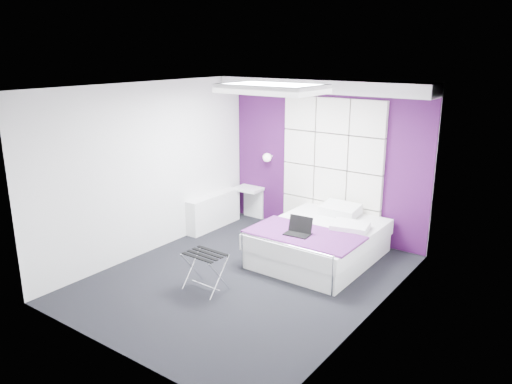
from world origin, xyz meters
TOP-DOWN VIEW (x-y plane):
  - floor at (0.00, 0.00)m, footprint 4.40×4.40m
  - ceiling at (0.00, 0.00)m, footprint 4.40×4.40m
  - wall_back at (0.00, 2.20)m, footprint 3.60×0.00m
  - wall_left at (-1.80, 0.00)m, footprint 0.00×4.40m
  - wall_right at (1.80, 0.00)m, footprint 0.00×4.40m
  - accent_wall at (0.00, 2.19)m, footprint 3.58×0.02m
  - soffit at (0.00, 1.95)m, footprint 3.58×0.50m
  - headboard at (0.15, 2.14)m, footprint 1.80×0.08m
  - skylight at (0.00, 0.60)m, footprint 1.36×0.86m
  - wall_lamp at (-1.05, 2.06)m, footprint 0.15×0.15m
  - radiator at (-1.69, 1.30)m, footprint 0.22×1.20m
  - bed at (0.50, 1.17)m, footprint 1.60×1.93m
  - nightstand at (-1.45, 2.02)m, footprint 0.48×0.37m
  - luggage_rack at (-0.22, -0.59)m, footprint 0.52×0.38m
  - laptop at (0.45, 0.66)m, footprint 0.35×0.25m

SIDE VIEW (x-z plane):
  - floor at x=0.00m, z-range 0.00..0.00m
  - luggage_rack at x=-0.22m, z-range 0.00..0.51m
  - bed at x=0.50m, z-range -0.05..0.63m
  - radiator at x=-1.69m, z-range 0.00..0.60m
  - nightstand at x=-1.45m, z-range 0.56..0.61m
  - laptop at x=0.45m, z-range 0.48..0.73m
  - headboard at x=0.15m, z-range 0.02..2.32m
  - wall_lamp at x=-1.05m, z-range 1.15..1.29m
  - wall_left at x=-1.80m, z-range -0.90..3.50m
  - wall_right at x=1.80m, z-range -0.90..3.50m
  - accent_wall at x=0.00m, z-range 0.01..2.59m
  - wall_back at x=0.00m, z-range -0.50..3.10m
  - soffit at x=0.00m, z-range 2.40..2.60m
  - skylight at x=0.00m, z-range 2.49..2.61m
  - ceiling at x=0.00m, z-range 2.60..2.60m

